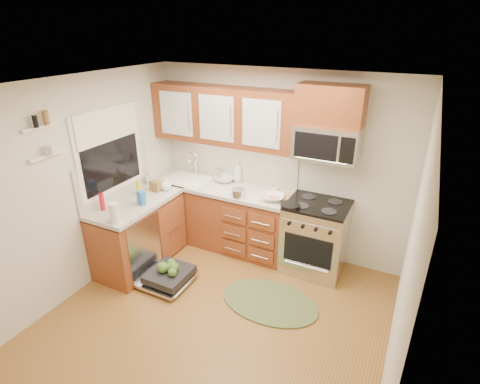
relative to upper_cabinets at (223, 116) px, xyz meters
The scene contains 38 objects.
floor 2.55m from the upper_cabinets, 65.28° to the right, with size 3.50×3.50×0.00m, color brown.
ceiling 1.84m from the upper_cabinets, 65.28° to the right, with size 3.50×3.50×0.00m, color white.
wall_back 0.97m from the upper_cabinets, 13.57° to the left, with size 3.50×0.04×2.50m, color beige.
wall_front 3.46m from the upper_cabinets, 77.70° to the right, with size 3.50×0.04×2.50m, color beige.
wall_left 1.98m from the upper_cabinets, 123.06° to the right, with size 0.04×3.50×2.50m, color beige.
wall_right 3.00m from the upper_cabinets, 32.47° to the right, with size 0.04×3.50×2.50m, color beige.
base_cabinet_back 1.46m from the upper_cabinets, 90.00° to the right, with size 2.05×0.60×0.85m, color #632B16.
base_cabinet_left 1.93m from the upper_cabinets, 124.62° to the right, with size 0.60×1.25×0.85m, color #632B16.
countertop_back 0.98m from the upper_cabinets, 90.00° to the right, with size 2.07×0.64×0.05m, color beige.
countertop_left 1.60m from the upper_cabinets, 124.25° to the right, with size 0.64×1.27×0.05m, color beige.
backsplash_back 0.68m from the upper_cabinets, 90.00° to the left, with size 2.05×0.02×0.57m, color #B3B1A1.
backsplash_left 1.60m from the upper_cabinets, 133.89° to the right, with size 0.02×1.25×0.57m, color #B3B1A1.
upper_cabinets is the anchor object (origin of this frame).
cabinet_over_mw 1.43m from the upper_cabinets, ahead, with size 0.76×0.35×0.47m, color #632B16.
range 1.99m from the upper_cabinets, ahead, with size 0.76×0.64×0.95m, color silver, non-canonical shape.
microwave 1.42m from the upper_cabinets, ahead, with size 0.76×0.38×0.40m, color silver, non-canonical shape.
sink 1.21m from the upper_cabinets, 163.55° to the right, with size 0.62×0.50×0.26m, color white, non-canonical shape.
dishwasher 2.19m from the upper_cabinets, 96.04° to the right, with size 0.70×0.60×0.20m, color silver, non-canonical shape.
window 1.51m from the upper_cabinets, 133.21° to the right, with size 0.03×1.05×1.05m, color white, non-canonical shape.
window_blind 1.46m from the upper_cabinets, 132.50° to the right, with size 0.02×0.96×0.40m, color white.
shelf_upper 2.17m from the upper_cabinets, 117.33° to the right, with size 0.04×0.40×0.03m, color white.
shelf_lower 2.17m from the upper_cabinets, 117.33° to the right, with size 0.04×0.40×0.03m, color white.
rug 2.43m from the upper_cabinets, 42.01° to the right, with size 1.17×0.76×0.02m, color #525E35, non-canonical shape.
skillet 1.50m from the upper_cabinets, 19.35° to the right, with size 0.24×0.24×0.04m, color black.
stock_pot 1.04m from the upper_cabinets, 41.30° to the right, with size 0.18×0.18×0.11m, color silver.
cutting_board 1.31m from the upper_cabinets, ahead, with size 0.31×0.20×0.02m, color #A4824B.
canister 0.89m from the upper_cabinets, 150.51° to the left, with size 0.10×0.10×0.16m, color silver.
paper_towel_roll 1.87m from the upper_cabinets, 108.22° to the right, with size 0.11×0.11×0.25m, color white.
mustard_bottle 1.46m from the upper_cabinets, 131.84° to the right, with size 0.06×0.06×0.20m, color yellow.
red_bottle 1.88m from the upper_cabinets, 122.27° to the right, with size 0.06×0.06×0.21m, color red.
wooden_box 1.30m from the upper_cabinets, 134.94° to the right, with size 0.14×0.10×0.14m, color brown.
blue_carton 1.50m from the upper_cabinets, 117.73° to the right, with size 0.11×0.06×0.17m, color #276BB6.
bowl_a 1.26m from the upper_cabinets, 15.86° to the right, with size 0.29×0.29×0.07m, color #999999.
bowl_b 0.91m from the upper_cabinets, 116.30° to the left, with size 0.29×0.29×0.09m, color #999999.
cup 1.19m from the upper_cabinets, ahead, with size 0.12×0.12×0.10m, color #999999.
soap_bottle_a 0.82m from the upper_cabinets, 33.65° to the left, with size 0.12×0.12×0.31m, color #999999.
soap_bottle_b 1.34m from the upper_cabinets, 149.60° to the right, with size 0.09×0.09×0.19m, color #999999.
soap_bottle_c 1.19m from the upper_cabinets, 133.46° to the right, with size 0.14×0.14×0.18m, color #999999.
Camera 1 is at (1.67, -2.72, 2.97)m, focal length 28.00 mm.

